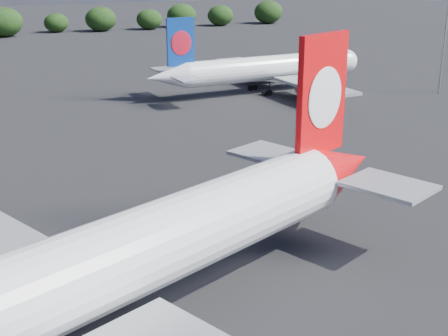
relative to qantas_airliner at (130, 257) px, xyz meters
name	(u,v)px	position (x,y,z in m)	size (l,w,h in m)	color
qantas_airliner	(130,257)	(0.00, 0.00, 0.00)	(52.49, 50.55, 17.91)	white
china_southern_airliner	(264,69)	(42.94, 65.16, -1.14)	(43.35, 41.21, 14.15)	white
floodlight_mast_near	(448,8)	(72.01, 51.74, 9.62)	(1.60, 1.60, 23.49)	gray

